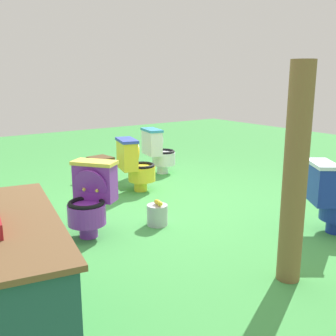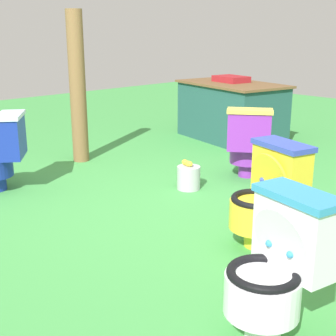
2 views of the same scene
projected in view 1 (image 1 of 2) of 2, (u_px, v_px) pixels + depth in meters
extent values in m
plane|color=#429947|center=(172.00, 210.00, 4.76)|extent=(14.00, 14.00, 0.00)
cylinder|color=#192D9E|center=(335.00, 226.00, 4.07)|extent=(0.25, 0.25, 0.14)
cube|color=#192D9E|center=(321.00, 184.00, 3.98)|extent=(0.44, 0.40, 0.37)
cube|color=silver|center=(323.00, 164.00, 3.93)|extent=(0.48, 0.43, 0.04)
cube|color=#8CE0E5|center=(332.00, 179.00, 3.96)|extent=(0.09, 0.07, 0.08)
sphere|color=silver|center=(329.00, 187.00, 4.06)|extent=(0.04, 0.04, 0.04)
sphere|color=silver|center=(334.00, 191.00, 3.92)|extent=(0.04, 0.04, 0.04)
cylinder|color=yellow|center=(141.00, 186.00, 5.52)|extent=(0.22, 0.22, 0.14)
cylinder|color=yellow|center=(142.00, 173.00, 5.49)|extent=(0.45, 0.45, 0.20)
torus|color=black|center=(142.00, 165.00, 5.46)|extent=(0.43, 0.43, 0.04)
cylinder|color=#3347B2|center=(142.00, 169.00, 5.48)|extent=(0.29, 0.29, 0.01)
cube|color=yellow|center=(127.00, 155.00, 5.36)|extent=(0.45, 0.29, 0.37)
cube|color=#3347B2|center=(127.00, 140.00, 5.31)|extent=(0.47, 0.32, 0.04)
cube|color=#8CE0E5|center=(134.00, 151.00, 5.38)|extent=(0.11, 0.04, 0.08)
cylinder|color=yellow|center=(134.00, 156.00, 5.40)|extent=(0.36, 0.18, 0.35)
sphere|color=#3347B2|center=(133.00, 158.00, 5.47)|extent=(0.04, 0.04, 0.04)
sphere|color=#3347B2|center=(136.00, 160.00, 5.34)|extent=(0.04, 0.04, 0.04)
cylinder|color=white|center=(163.00, 169.00, 6.48)|extent=(0.21, 0.21, 0.14)
cylinder|color=white|center=(164.00, 158.00, 6.45)|extent=(0.44, 0.44, 0.20)
torus|color=black|center=(164.00, 152.00, 6.43)|extent=(0.42, 0.42, 0.04)
cylinder|color=#338CBF|center=(164.00, 155.00, 6.44)|extent=(0.28, 0.28, 0.01)
cube|color=white|center=(152.00, 143.00, 6.31)|extent=(0.44, 0.27, 0.37)
cube|color=#338CBF|center=(152.00, 130.00, 6.27)|extent=(0.47, 0.30, 0.04)
cube|color=#8CE0E5|center=(158.00, 139.00, 6.34)|extent=(0.11, 0.03, 0.08)
cylinder|color=white|center=(158.00, 143.00, 6.36)|extent=(0.36, 0.16, 0.35)
sphere|color=#338CBF|center=(156.00, 145.00, 6.43)|extent=(0.04, 0.04, 0.04)
sphere|color=#338CBF|center=(160.00, 146.00, 6.30)|extent=(0.04, 0.04, 0.04)
cylinder|color=purple|center=(89.00, 230.00, 3.97)|extent=(0.25, 0.25, 0.14)
cylinder|color=purple|center=(87.00, 214.00, 3.91)|extent=(0.52, 0.52, 0.20)
torus|color=black|center=(86.00, 203.00, 3.88)|extent=(0.50, 0.50, 0.04)
cylinder|color=#EACC4C|center=(87.00, 208.00, 3.90)|extent=(0.34, 0.34, 0.01)
cube|color=purple|center=(95.00, 182.00, 4.03)|extent=(0.44, 0.40, 0.37)
cube|color=#EACC4C|center=(94.00, 163.00, 3.99)|extent=(0.48, 0.43, 0.04)
cube|color=#8CE0E5|center=(90.00, 180.00, 3.93)|extent=(0.09, 0.07, 0.08)
cylinder|color=purple|center=(91.00, 187.00, 3.95)|extent=(0.33, 0.28, 0.35)
sphere|color=#EACC4C|center=(97.00, 191.00, 3.93)|extent=(0.04, 0.04, 0.04)
sphere|color=#EACC4C|center=(84.00, 190.00, 3.97)|extent=(0.04, 0.04, 0.04)
cylinder|color=brown|center=(295.00, 176.00, 2.98)|extent=(0.18, 0.18, 1.67)
cube|color=brown|center=(101.00, 168.00, 6.06)|extent=(0.36, 0.34, 0.35)
cylinder|color=#B7B7BF|center=(157.00, 215.00, 4.27)|extent=(0.22, 0.22, 0.22)
ellipsoid|color=yellow|center=(157.00, 202.00, 4.25)|extent=(0.07, 0.05, 0.05)
ellipsoid|color=yellow|center=(158.00, 202.00, 4.24)|extent=(0.07, 0.05, 0.05)
ellipsoid|color=yellow|center=(160.00, 204.00, 4.19)|extent=(0.07, 0.05, 0.05)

